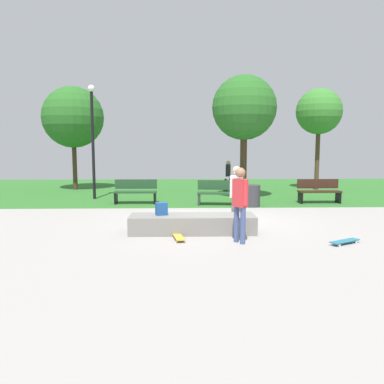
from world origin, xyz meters
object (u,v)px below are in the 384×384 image
object	(u,v)px
skater_watching	(236,192)
tree_slender_maple	(319,112)
skater_performing_trick	(240,199)
park_bench_center_lawn	(319,191)
park_bench_far_right	(136,191)
skateboard_by_ledge	(178,237)
skateboard_spare	(345,241)
cyclist_on_bicycle	(228,179)
backpack_on_ledge	(161,209)
tree_broad_elm	(73,117)
concrete_ledge	(192,224)
lamp_post	(93,131)
park_bench_near_lamppost	(219,192)
tree_leaning_ash	(244,108)
trash_bin	(252,196)

from	to	relation	value
skater_watching	tree_slender_maple	size ratio (longest dim) A/B	0.34
skater_performing_trick	park_bench_center_lawn	size ratio (longest dim) A/B	1.07
park_bench_far_right	skateboard_by_ledge	bearing A→B (deg)	-73.83
skateboard_spare	cyclist_on_bicycle	bearing A→B (deg)	98.71
skateboard_by_ledge	cyclist_on_bicycle	bearing A→B (deg)	75.99
backpack_on_ledge	skateboard_by_ledge	size ratio (longest dim) A/B	0.39
skater_watching	cyclist_on_bicycle	world-z (taller)	skater_watching
skater_performing_trick	tree_broad_elm	world-z (taller)	tree_broad_elm
concrete_ledge	skateboard_by_ledge	world-z (taller)	concrete_ledge
lamp_post	cyclist_on_bicycle	distance (m)	6.51
concrete_ledge	tree_slender_maple	world-z (taller)	tree_slender_maple
park_bench_center_lawn	park_bench_near_lamppost	bearing A→B (deg)	-174.40
skater_performing_trick	park_bench_near_lamppost	xyz separation A→B (m)	(0.08, 5.65, -0.53)
backpack_on_ledge	lamp_post	distance (m)	7.35
tree_slender_maple	cyclist_on_bicycle	size ratio (longest dim) A/B	2.84
backpack_on_ledge	skater_performing_trick	size ratio (longest dim) A/B	0.19
park_bench_center_lawn	tree_slender_maple	xyz separation A→B (m)	(1.46, 4.47, 3.32)
skater_watching	skateboard_spare	distance (m)	3.04
tree_slender_maple	tree_leaning_ash	size ratio (longest dim) A/B	0.98
park_bench_far_right	cyclist_on_bicycle	bearing A→B (deg)	41.17
skater_performing_trick	tree_leaning_ash	xyz separation A→B (m)	(1.26, 7.47, 2.69)
park_bench_near_lamppost	lamp_post	xyz separation A→B (m)	(-4.98, 1.77, 2.28)
skateboard_by_ledge	skateboard_spare	size ratio (longest dim) A/B	1.03
tree_leaning_ash	concrete_ledge	bearing A→B (deg)	-109.81
backpack_on_ledge	park_bench_center_lawn	bearing A→B (deg)	-156.96
backpack_on_ledge	tree_leaning_ash	size ratio (longest dim) A/B	0.06
lamp_post	trash_bin	bearing A→B (deg)	-19.68
park_bench_near_lamppost	lamp_post	size ratio (longest dim) A/B	0.36
skater_performing_trick	park_bench_far_right	bearing A→B (deg)	116.63
backpack_on_ledge	park_bench_center_lawn	world-z (taller)	park_bench_center_lawn
skateboard_by_ledge	park_bench_far_right	xyz separation A→B (m)	(-1.65, 5.70, 0.42)
skateboard_by_ledge	lamp_post	size ratio (longest dim) A/B	0.18
tree_slender_maple	tree_broad_elm	size ratio (longest dim) A/B	0.98
skateboard_by_ledge	lamp_post	distance (m)	8.31
skater_performing_trick	park_bench_center_lawn	world-z (taller)	skater_performing_trick
skater_watching	tree_slender_maple	world-z (taller)	tree_slender_maple
tree_broad_elm	backpack_on_ledge	bearing A→B (deg)	-63.98
backpack_on_ledge	lamp_post	bearing A→B (deg)	-81.52
skater_performing_trick	skateboard_spare	size ratio (longest dim) A/B	2.16
backpack_on_ledge	skateboard_spare	xyz separation A→B (m)	(4.19, -1.26, -0.55)
skateboard_by_ledge	park_bench_far_right	world-z (taller)	park_bench_far_right
skater_watching	lamp_post	xyz separation A→B (m)	(-5.06, 5.70, 1.80)
park_bench_far_right	tree_broad_elm	size ratio (longest dim) A/B	0.32
concrete_ledge	skater_performing_trick	size ratio (longest dim) A/B	1.84
skateboard_spare	park_bench_near_lamppost	distance (m)	6.26
park_bench_center_lawn	park_bench_far_right	size ratio (longest dim) A/B	1.00
skater_performing_trick	skateboard_by_ledge	xyz separation A→B (m)	(-1.40, 0.38, -0.94)
skater_performing_trick	lamp_post	bearing A→B (deg)	123.43
park_bench_near_lamppost	tree_slender_maple	size ratio (longest dim) A/B	0.33
park_bench_center_lawn	lamp_post	xyz separation A→B (m)	(-8.85, 1.39, 2.28)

